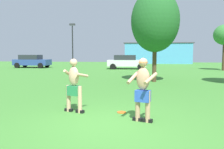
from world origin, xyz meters
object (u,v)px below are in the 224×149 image
object	(u,v)px
car_white_near_post	(126,62)
car_blue_mid_lot	(32,61)
frisbee	(121,112)
lamp_post	(73,41)
tree_left_field	(155,21)
player_with_cap	(143,87)
player_in_green	(74,84)

from	to	relation	value
car_white_near_post	car_blue_mid_lot	world-z (taller)	same
car_blue_mid_lot	frisbee	bearing A→B (deg)	-57.34
lamp_post	tree_left_field	world-z (taller)	tree_left_field
car_white_near_post	player_with_cap	bearing A→B (deg)	-84.98
player_with_cap	car_blue_mid_lot	distance (m)	24.78
lamp_post	frisbee	bearing A→B (deg)	-68.56
player_with_cap	tree_left_field	world-z (taller)	tree_left_field
player_with_cap	car_white_near_post	distance (m)	20.13
player_with_cap	player_in_green	xyz separation A→B (m)	(-2.09, 0.74, -0.07)
player_in_green	frisbee	distance (m)	1.69
car_white_near_post	tree_left_field	xyz separation A→B (m)	(2.52, -11.38, 2.96)
frisbee	car_blue_mid_lot	size ratio (longest dim) A/B	0.06
player_in_green	frisbee	bearing A→B (deg)	4.48
car_white_near_post	lamp_post	distance (m)	6.39
frisbee	tree_left_field	size ratio (longest dim) A/B	0.05
car_blue_mid_lot	lamp_post	xyz separation A→B (m)	(6.00, -2.66, 2.26)
car_blue_mid_lot	tree_left_field	bearing A→B (deg)	-40.57
car_white_near_post	tree_left_field	bearing A→B (deg)	-77.53
player_in_green	lamp_post	world-z (taller)	lamp_post
frisbee	lamp_post	xyz separation A→B (m)	(-6.80, 17.31, 3.07)
player_in_green	car_blue_mid_lot	bearing A→B (deg)	119.47
frisbee	car_white_near_post	size ratio (longest dim) A/B	0.06
frisbee	car_blue_mid_lot	distance (m)	23.74
frisbee	lamp_post	bearing A→B (deg)	111.44
player_in_green	lamp_post	distance (m)	18.36
car_white_near_post	car_blue_mid_lot	size ratio (longest dim) A/B	1.00
car_white_near_post	lamp_post	bearing A→B (deg)	-161.59
frisbee	car_white_near_post	world-z (taller)	car_white_near_post
car_blue_mid_lot	lamp_post	size ratio (longest dim) A/B	0.88
player_in_green	tree_left_field	world-z (taller)	tree_left_field
tree_left_field	frisbee	bearing A→B (deg)	-100.05
player_in_green	lamp_post	xyz separation A→B (m)	(-5.35, 17.43, 2.22)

